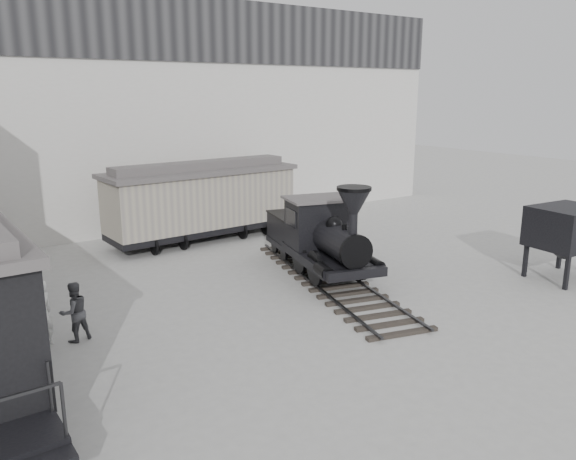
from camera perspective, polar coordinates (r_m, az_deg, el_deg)
ground at (r=16.92m, az=6.22°, el=-9.14°), size 90.00×90.00×0.00m
north_wall at (r=28.70m, az=-13.47°, el=11.37°), size 34.00×2.51×11.00m
locomotive at (r=20.44m, az=3.51°, el=-1.11°), size 4.58×10.41×3.59m
boxcar at (r=25.65m, az=-8.72°, el=3.10°), size 8.97×3.29×3.61m
visitor_a at (r=16.24m, az=-23.75°, el=-7.80°), size 0.80×0.72×1.84m
visitor_b at (r=16.29m, az=-20.90°, el=-7.78°), size 0.93×0.80×1.67m
coal_hopper at (r=22.35m, az=26.46°, el=-0.22°), size 2.56×2.15×2.64m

